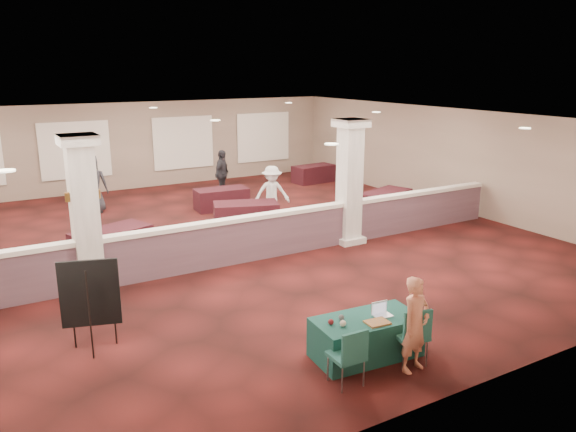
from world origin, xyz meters
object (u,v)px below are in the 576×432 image
attendee_d (93,184)px  far_table_front_left (112,244)px  far_table_front_right (385,202)px  attendee_c (222,174)px  far_table_back_right (314,174)px  conf_chair_side (350,353)px  easel_board (90,294)px  near_table (366,337)px  far_table_back_center (222,199)px  woman (415,325)px  attendee_b (272,193)px  far_table_front_center (246,215)px  conf_chair_main (413,331)px

attendee_d → far_table_front_left: bearing=100.4°
far_table_front_left → attendee_d: 4.77m
far_table_front_right → attendee_c: (-3.50, 4.59, 0.48)m
far_table_back_right → attendee_c: size_ratio=0.99×
far_table_back_right → attendee_d: size_ratio=0.90×
conf_chair_side → easel_board: easel_board is taller
far_table_front_left → near_table: bearing=-71.0°
far_table_front_right → far_table_back_center: far_table_front_right is taller
near_table → attendee_d: (-1.77, 11.50, 0.60)m
conf_chair_side → woman: (1.12, -0.11, 0.21)m
attendee_b → far_table_front_left: bearing=-148.9°
far_table_front_right → attendee_d: (-7.83, 4.70, 0.56)m
near_table → attendee_b: size_ratio=1.03×
woman → far_table_back_center: 10.72m
attendee_d → attendee_c: bearing=-164.2°
attendee_d → far_table_front_center: bearing=147.9°
far_table_front_center → attendee_d: size_ratio=0.98×
near_table → easel_board: easel_board is taller
far_table_front_left → attendee_c: size_ratio=1.07×
easel_board → far_table_back_right: bearing=60.5°
conf_chair_main → far_table_front_right: bearing=67.1°
near_table → attendee_d: size_ratio=0.92×
far_table_front_left → attendee_b: bearing=12.9°
far_table_front_right → far_table_back_right: 5.33m
conf_chair_main → far_table_front_right: 9.29m
woman → attendee_d: attendee_d is taller
conf_chair_side → easel_board: (-2.94, 2.90, 0.46)m
near_table → far_table_back_center: (1.87, 9.91, 0.01)m
woman → far_table_back_center: size_ratio=0.90×
attendee_b → easel_board: bearing=-120.2°
easel_board → attendee_d: size_ratio=0.85×
woman → far_table_front_left: (-2.70, 7.50, -0.38)m
far_table_back_right → far_table_front_left: bearing=-150.0°
attendee_c → far_table_front_right: bearing=-95.6°
woman → attendee_c: attendee_c is taller
far_table_front_left → attendee_d: attendee_d is taller
conf_chair_main → attendee_c: size_ratio=0.57×
far_table_front_left → far_table_front_center: (3.94, 0.77, 0.00)m
far_table_back_right → conf_chair_side: bearing=-120.8°
easel_board → woman: bearing=-19.1°
woman → attendee_b: (2.29, 8.65, 0.07)m
conf_chair_main → attendee_b: (2.22, 8.53, 0.25)m
far_table_back_right → attendee_d: 8.61m
near_table → far_table_front_right: far_table_front_right is taller
easel_board → woman: size_ratio=1.05×
near_table → conf_chair_main: size_ratio=1.76×
far_table_back_center → attendee_b: attendee_b is taller
woman → attendee_c: bearing=68.7°
near_table → easel_board: (-3.70, 2.32, 0.67)m
attendee_c → woman: bearing=-143.3°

